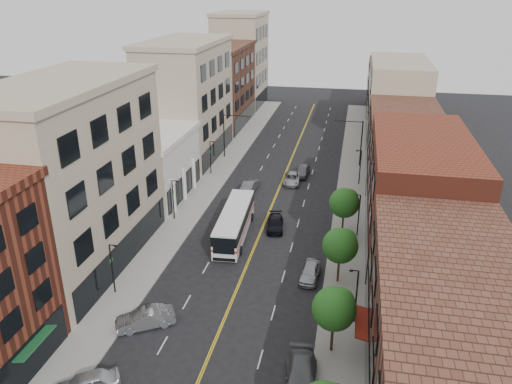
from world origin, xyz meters
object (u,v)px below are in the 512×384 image
Objects in this scene: car_angle_b at (145,318)px; car_lane_a at (275,224)px; car_lane_behind at (250,185)px; car_parked_mid at (301,377)px; car_lane_c at (302,171)px; car_lane_b at (292,179)px; city_bus at (234,221)px; car_parked_far at (310,272)px.

car_angle_b is 1.05× the size of car_lane_a.
car_parked_mid is at bearing 113.04° from car_lane_behind.
car_lane_c is at bearing 91.05° from car_parked_mid.
car_parked_mid is 39.34m from car_lane_b.
car_lane_behind is (-1.08, 13.59, -1.08)m from city_bus.
car_angle_b is at bearing -119.11° from car_lane_a.
car_parked_mid reaches higher than car_lane_c.
car_parked_mid is (13.65, -4.06, 0.00)m from car_angle_b.
car_lane_b is at bearing 105.26° from car_parked_far.
car_lane_b is at bearing 82.06° from car_lane_a.
city_bus is 5.15m from car_lane_a.
car_lane_behind is (2.41, 30.93, -0.04)m from car_angle_b.
car_parked_far is at bearing -70.54° from car_lane_a.
car_lane_b is at bearing -106.77° from car_lane_c.
car_lane_b is at bearing -138.54° from car_lane_behind.
car_lane_c is (5.40, 20.66, -1.06)m from city_bus.
city_bus is 17.72m from car_angle_b.
car_lane_a is at bearing -90.52° from car_lane_c.
car_lane_c is (1.15, 3.17, 0.10)m from car_lane_b.
car_parked_far is 23.25m from car_lane_behind.
car_angle_b is at bearing -138.10° from car_parked_far.
city_bus is 2.24× the size of car_parked_mid.
car_lane_behind reaches higher than car_lane_a.
car_lane_c reaches higher than car_lane_behind.
city_bus reaches higher than car_lane_behind.
car_lane_c is (-3.96, 27.84, 0.05)m from car_parked_far.
car_lane_a is 0.94× the size of car_lane_b.
car_lane_behind is (-10.44, 20.77, 0.03)m from car_parked_far.
city_bus reaches higher than car_lane_c.
car_angle_b is 21.45m from car_lane_a.
car_parked_mid is 1.20× the size of car_lane_behind.
city_bus is at bearing -106.04° from car_lane_b.
car_lane_c is at bearing 101.67° from car_parked_far.
car_lane_c reaches higher than car_lane_a.
car_lane_c is (6.48, 7.07, 0.03)m from car_lane_behind.
car_angle_b is 31.02m from car_lane_behind.
car_lane_behind is at bearing -129.37° from car_lane_c.
car_parked_far is at bearing 121.92° from car_lane_behind.
car_lane_behind is at bearing 144.53° from car_angle_b.
car_lane_b is (-5.10, 24.68, -0.05)m from car_parked_far.
car_lane_behind is 9.59m from car_lane_c.
city_bus is 2.69× the size of car_lane_c.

